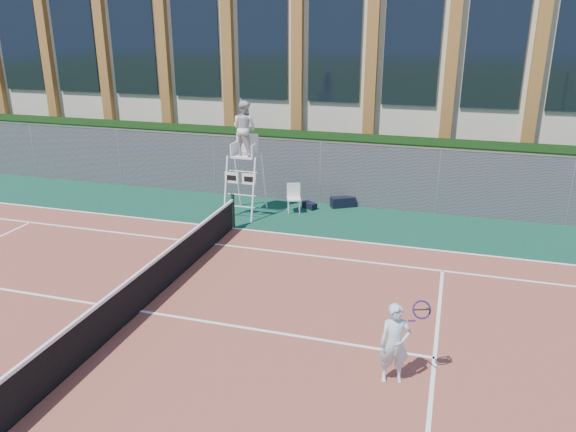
# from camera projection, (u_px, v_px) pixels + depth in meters

# --- Properties ---
(ground) EXTENTS (120.00, 120.00, 0.00)m
(ground) POSITION_uv_depth(u_px,v_px,m) (140.00, 312.00, 12.52)
(ground) COLOR #233814
(apron) EXTENTS (36.00, 20.00, 0.01)m
(apron) POSITION_uv_depth(u_px,v_px,m) (162.00, 292.00, 13.42)
(apron) COLOR #0D3B25
(apron) RESTS_ON ground
(tennis_court) EXTENTS (23.77, 10.97, 0.02)m
(tennis_court) POSITION_uv_depth(u_px,v_px,m) (140.00, 311.00, 12.51)
(tennis_court) COLOR brown
(tennis_court) RESTS_ON apron
(tennis_net) EXTENTS (0.10, 11.30, 1.10)m
(tennis_net) POSITION_uv_depth(u_px,v_px,m) (138.00, 291.00, 12.34)
(tennis_net) COLOR black
(tennis_net) RESTS_ON ground
(fence) EXTENTS (40.00, 0.06, 2.20)m
(fence) POSITION_uv_depth(u_px,v_px,m) (266.00, 169.00, 20.11)
(fence) COLOR #595E60
(fence) RESTS_ON ground
(hedge) EXTENTS (40.00, 1.40, 2.20)m
(hedge) POSITION_uv_depth(u_px,v_px,m) (276.00, 161.00, 21.19)
(hedge) COLOR black
(hedge) RESTS_ON ground
(building) EXTENTS (45.00, 10.60, 8.22)m
(building) POSITION_uv_depth(u_px,v_px,m) (326.00, 63.00, 27.36)
(building) COLOR beige
(building) RESTS_ON ground
(umpire_chair) EXTENTS (1.06, 1.63, 3.80)m
(umpire_chair) POSITION_uv_depth(u_px,v_px,m) (244.00, 131.00, 18.00)
(umpire_chair) COLOR white
(umpire_chair) RESTS_ON ground
(plastic_chair) EXTENTS (0.58, 0.58, 0.97)m
(plastic_chair) POSITION_uv_depth(u_px,v_px,m) (294.00, 195.00, 18.87)
(plastic_chair) COLOR silver
(plastic_chair) RESTS_ON apron
(sports_bag_near) EXTENTS (0.88, 0.71, 0.35)m
(sports_bag_near) POSITION_uv_depth(u_px,v_px,m) (343.00, 202.00, 19.46)
(sports_bag_near) COLOR black
(sports_bag_near) RESTS_ON apron
(sports_bag_far) EXTENTS (0.59, 0.51, 0.22)m
(sports_bag_far) POSITION_uv_depth(u_px,v_px,m) (309.00, 205.00, 19.32)
(sports_bag_far) COLOR black
(sports_bag_far) RESTS_ON apron
(tennis_player) EXTENTS (0.91, 0.66, 1.54)m
(tennis_player) POSITION_uv_depth(u_px,v_px,m) (395.00, 343.00, 9.87)
(tennis_player) COLOR silver
(tennis_player) RESTS_ON tennis_court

